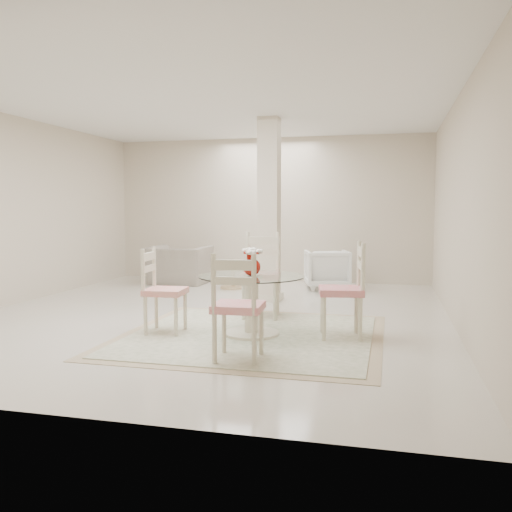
% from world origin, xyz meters
% --- Properties ---
extents(ground, '(7.00, 7.00, 0.00)m').
position_xyz_m(ground, '(0.00, 0.00, 0.00)').
color(ground, silver).
rests_on(ground, ground).
extents(room_shell, '(6.02, 7.02, 2.71)m').
position_xyz_m(room_shell, '(0.00, 0.00, 1.86)').
color(room_shell, beige).
rests_on(room_shell, ground).
extents(column, '(0.30, 0.30, 2.70)m').
position_xyz_m(column, '(0.50, 1.30, 1.35)').
color(column, beige).
rests_on(column, ground).
extents(area_rug, '(2.77, 2.77, 0.02)m').
position_xyz_m(area_rug, '(0.82, -0.99, 0.01)').
color(area_rug, tan).
rests_on(area_rug, ground).
extents(dining_table, '(1.14, 1.14, 0.66)m').
position_xyz_m(dining_table, '(0.82, -0.99, 0.33)').
color(dining_table, beige).
rests_on(dining_table, ground).
extents(red_vase, '(0.23, 0.22, 0.30)m').
position_xyz_m(red_vase, '(0.82, -0.99, 0.80)').
color(red_vase, '#A50E05').
rests_on(red_vase, dining_table).
extents(dining_chair_east, '(0.52, 0.52, 1.13)m').
position_xyz_m(dining_chair_east, '(1.83, -0.86, 0.59)').
color(dining_chair_east, beige).
rests_on(dining_chair_east, ground).
extents(dining_chair_north, '(0.53, 0.53, 1.18)m').
position_xyz_m(dining_chair_north, '(0.69, 0.03, 0.62)').
color(dining_chair_north, beige).
rests_on(dining_chair_north, ground).
extents(dining_chair_west, '(0.45, 0.45, 1.04)m').
position_xyz_m(dining_chair_west, '(-0.19, -1.12, 0.55)').
color(dining_chair_west, '#EDE2C3').
rests_on(dining_chair_west, ground).
extents(dining_chair_south, '(0.46, 0.46, 1.09)m').
position_xyz_m(dining_chair_south, '(0.95, -2.01, 0.57)').
color(dining_chair_south, beige).
rests_on(dining_chair_south, ground).
extents(recliner_taupe, '(1.06, 0.92, 0.68)m').
position_xyz_m(recliner_taupe, '(-1.50, 2.67, 0.34)').
color(recliner_taupe, '#9D9482').
rests_on(recliner_taupe, ground).
extents(armchair_white, '(0.88, 0.90, 0.67)m').
position_xyz_m(armchair_white, '(1.21, 2.69, 0.34)').
color(armchair_white, white).
rests_on(armchair_white, ground).
extents(side_table, '(0.46, 0.46, 0.48)m').
position_xyz_m(side_table, '(-0.36, 2.33, 0.22)').
color(side_table, '#D7BE84').
rests_on(side_table, ground).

